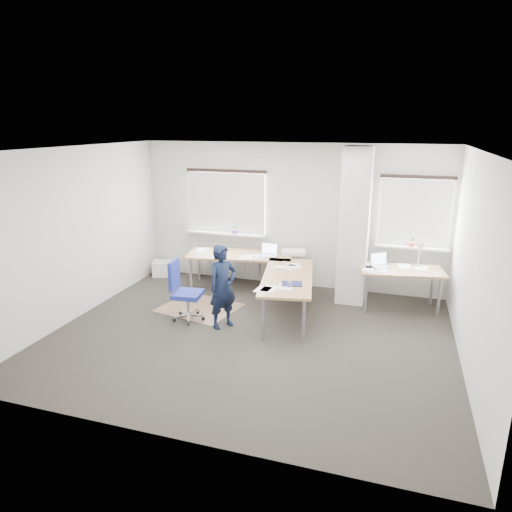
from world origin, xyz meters
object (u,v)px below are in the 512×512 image
(desk_main, at_px, (265,266))
(desk_side, at_px, (401,272))
(task_chair, at_px, (186,303))
(person, at_px, (223,287))

(desk_main, xyz_separation_m, desk_side, (2.33, 0.41, -0.01))
(desk_side, height_order, task_chair, desk_side)
(person, bearing_deg, desk_side, -23.65)
(desk_side, relative_size, person, 1.11)
(desk_main, height_order, task_chair, task_chair)
(desk_main, xyz_separation_m, task_chair, (-1.03, -1.12, -0.41))
(desk_main, bearing_deg, person, -115.75)
(desk_side, bearing_deg, task_chair, -165.52)
(desk_side, distance_m, task_chair, 3.72)
(desk_main, distance_m, person, 1.25)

